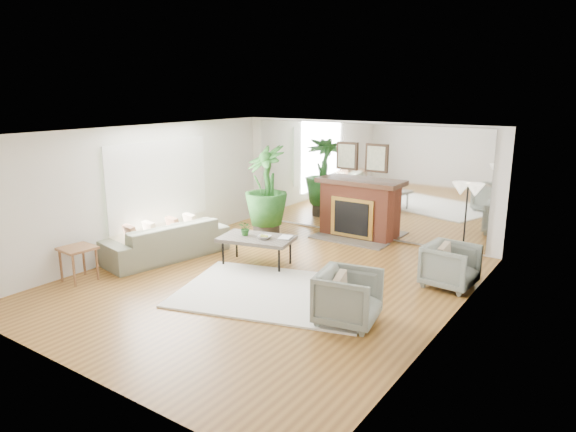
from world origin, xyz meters
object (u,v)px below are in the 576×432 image
Objects in this scene: fireplace at (356,208)px; potted_ficus at (266,189)px; coffee_table at (257,239)px; floor_lamp at (467,197)px; side_table at (78,253)px; sofa at (166,240)px; armchair_back at (450,266)px; armchair_front at (348,297)px.

fireplace is 1.02× the size of potted_ficus.
coffee_table is 3.74m from floor_lamp.
potted_ficus is (-1.65, -1.04, 0.41)m from fireplace.
side_table is (-1.98, -2.33, 0.01)m from coffee_table.
side_table is at bearing 3.03° from sofa.
sofa reaches higher than side_table.
armchair_back is 0.48× the size of floor_lamp.
fireplace reaches higher than coffee_table.
sofa is 1.72m from side_table.
coffee_table is at bearing -154.75° from floor_lamp.
coffee_table is 2.49× the size of side_table.
side_table is 6.60m from floor_lamp.
fireplace is 1.39× the size of coffee_table.
potted_ficus is at bearing 179.24° from floor_lamp.
armchair_front is 4.64m from side_table.
floor_lamp is (0.01, 0.63, 1.04)m from armchair_back.
potted_ficus is 1.22× the size of floor_lamp.
armchair_front is 4.56m from potted_ficus.
floor_lamp is at bearing 25.25° from coffee_table.
floor_lamp is at bearing -25.68° from armchair_front.
fireplace is 5.64m from side_table.
sofa is (-1.71, -0.64, -0.14)m from coffee_table.
armchair_back is 6.18m from side_table.
coffee_table is 1.85× the size of armchair_back.
armchair_back reaches higher than coffee_table.
potted_ficus is at bearing -147.88° from fireplace.
armchair_front reaches higher than sofa.
fireplace is 2.92m from floor_lamp.
side_table is (-4.51, -1.11, 0.12)m from armchair_front.
armchair_front is at bearing -25.75° from coffee_table.
armchair_back is at bearing -33.53° from fireplace.
armchair_front is (1.86, -3.86, -0.28)m from fireplace.
floor_lamp is at bearing -22.75° from fireplace.
floor_lamp is (3.28, 1.55, 0.91)m from coffee_table.
potted_ficus reaches higher than armchair_back.
sofa is 1.19× the size of potted_ficus.
fireplace reaches higher than potted_ficus.
potted_ficus reaches higher than side_table.
floor_lamp is at bearing 125.49° from sofa.
fireplace is 3.13m from armchair_back.
side_table is at bearing -118.04° from fireplace.
armchair_front is 3.04m from floor_lamp.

